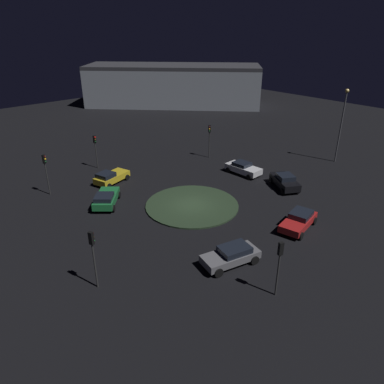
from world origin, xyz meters
The scene contains 15 objects.
ground_plane centered at (0.00, 0.00, 0.00)m, with size 115.50×115.50×0.00m, color black.
roundabout_island centered at (0.00, 0.00, 0.08)m, with size 9.04×9.04×0.15m, color #263823.
car_white centered at (-2.08, 9.89, 0.73)m, with size 4.31×2.15×1.39m.
car_green centered at (-5.64, -6.13, 0.76)m, with size 4.30×4.13×1.44m.
car_grey centered at (8.88, -4.07, 0.75)m, with size 2.84×4.64×1.40m.
car_black centered at (3.51, 10.19, 0.79)m, with size 4.46×3.62×1.56m.
car_yellow centered at (-10.07, -3.00, 0.73)m, with size 2.92×4.33×1.45m.
car_red centered at (9.26, 4.08, 0.74)m, with size 2.74×4.59×1.41m.
traffic_light_west centered at (-15.16, -1.84, 2.90)m, with size 0.37×0.32×4.08m.
traffic_light_east centered at (13.12, -4.43, 2.91)m, with size 0.39×0.35×4.08m.
traffic_light_northwest centered at (-8.80, 10.91, 3.06)m, with size 0.38×0.39×4.31m.
traffic_light_southwest centered at (-11.74, -9.21, 3.08)m, with size 0.39×0.38×4.34m.
traffic_light_south centered at (4.61, -12.72, 3.07)m, with size 0.36×0.39×4.33m.
streetlamp_north centered at (3.03, 21.83, 5.53)m, with size 0.46×0.46×9.08m.
store_building centered at (-37.31, 28.27, 4.05)m, with size 32.58×31.90×8.11m.
Camera 1 is at (23.58, -21.18, 16.43)m, focal length 34.30 mm.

